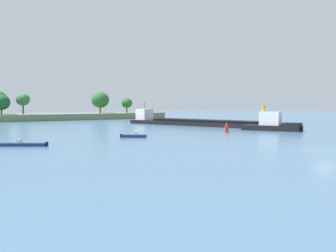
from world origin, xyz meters
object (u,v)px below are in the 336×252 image
object	(u,v)px
channel_buoy_red	(227,128)
cargo_barge	(197,122)
fishing_skiff	(23,144)
small_motorboat	(134,136)
tugboat	(273,124)

from	to	relation	value
channel_buoy_red	cargo_barge	bearing A→B (deg)	66.30
fishing_skiff	small_motorboat	world-z (taller)	small_motorboat
small_motorboat	channel_buoy_red	xyz separation A→B (m)	(19.45, 0.35, 0.56)
tugboat	small_motorboat	size ratio (longest dim) A/B	2.98
fishing_skiff	channel_buoy_red	xyz separation A→B (m)	(37.20, 3.88, 0.59)
cargo_barge	small_motorboat	bearing A→B (deg)	-143.89
cargo_barge	fishing_skiff	size ratio (longest dim) A/B	7.46
cargo_barge	tugboat	distance (m)	22.02
small_motorboat	tugboat	bearing A→B (deg)	-2.39
cargo_barge	channel_buoy_red	distance (m)	22.23
cargo_barge	channel_buoy_red	xyz separation A→B (m)	(-8.94, -20.36, 0.03)
tugboat	fishing_skiff	xyz separation A→B (m)	(-47.69, -2.28, -0.99)
fishing_skiff	small_motorboat	xyz separation A→B (m)	(17.75, 3.53, 0.03)
tugboat	cargo_barge	bearing A→B (deg)	94.04
fishing_skiff	channel_buoy_red	world-z (taller)	channel_buoy_red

